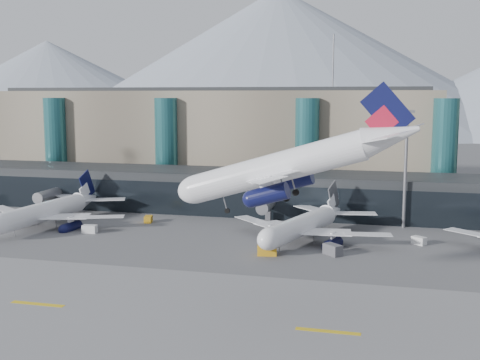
{
  "coord_description": "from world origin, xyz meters",
  "views": [
    {
      "loc": [
        26.65,
        -85.72,
        28.64
      ],
      "look_at": [
        -2.9,
        32.0,
        11.57
      ],
      "focal_mm": 45.0,
      "sensor_mm": 36.0,
      "label": 1
    }
  ],
  "objects_px": {
    "jet_parked_left": "(53,204)",
    "jet_parked_mid": "(309,217)",
    "veh_g": "(419,241)",
    "veh_h": "(267,250)",
    "veh_c": "(333,250)",
    "veh_b": "(148,219)",
    "lightmast_mid": "(406,162)",
    "veh_a": "(90,229)",
    "hero_jet": "(299,157)"
  },
  "relations": [
    {
      "from": "jet_parked_mid",
      "to": "veh_h",
      "type": "relative_size",
      "value": 10.53
    },
    {
      "from": "jet_parked_left",
      "to": "veh_c",
      "type": "relative_size",
      "value": 10.52
    },
    {
      "from": "veh_b",
      "to": "veh_c",
      "type": "relative_size",
      "value": 0.72
    },
    {
      "from": "veh_c",
      "to": "veh_g",
      "type": "bearing_deg",
      "value": 81.88
    },
    {
      "from": "veh_g",
      "to": "jet_parked_left",
      "type": "bearing_deg",
      "value": -142.55
    },
    {
      "from": "jet_parked_left",
      "to": "veh_a",
      "type": "height_order",
      "value": "jet_parked_left"
    },
    {
      "from": "lightmast_mid",
      "to": "jet_parked_left",
      "type": "xyz_separation_m",
      "value": [
        -76.12,
        -15.48,
        -9.83
      ]
    },
    {
      "from": "veh_g",
      "to": "veh_h",
      "type": "distance_m",
      "value": 30.87
    },
    {
      "from": "jet_parked_left",
      "to": "veh_a",
      "type": "bearing_deg",
      "value": -110.77
    },
    {
      "from": "hero_jet",
      "to": "jet_parked_left",
      "type": "relative_size",
      "value": 0.92
    },
    {
      "from": "veh_b",
      "to": "veh_g",
      "type": "distance_m",
      "value": 59.32
    },
    {
      "from": "hero_jet",
      "to": "lightmast_mid",
      "type": "bearing_deg",
      "value": 81.64
    },
    {
      "from": "jet_parked_left",
      "to": "veh_h",
      "type": "bearing_deg",
      "value": -99.63
    },
    {
      "from": "jet_parked_mid",
      "to": "veh_g",
      "type": "xyz_separation_m",
      "value": [
        21.47,
        0.56,
        -3.65
      ]
    },
    {
      "from": "veh_b",
      "to": "veh_h",
      "type": "relative_size",
      "value": 0.74
    },
    {
      "from": "veh_b",
      "to": "veh_h",
      "type": "distance_m",
      "value": 38.47
    },
    {
      "from": "jet_parked_mid",
      "to": "veh_b",
      "type": "height_order",
      "value": "jet_parked_mid"
    },
    {
      "from": "hero_jet",
      "to": "veh_b",
      "type": "xyz_separation_m",
      "value": [
        -41.67,
        49.13,
        -20.16
      ]
    },
    {
      "from": "veh_b",
      "to": "veh_g",
      "type": "xyz_separation_m",
      "value": [
        58.97,
        -6.43,
        0.03
      ]
    },
    {
      "from": "veh_a",
      "to": "veh_g",
      "type": "bearing_deg",
      "value": 1.15
    },
    {
      "from": "veh_b",
      "to": "veh_a",
      "type": "bearing_deg",
      "value": 137.24
    },
    {
      "from": "veh_a",
      "to": "veh_g",
      "type": "distance_m",
      "value": 67.1
    },
    {
      "from": "lightmast_mid",
      "to": "jet_parked_mid",
      "type": "bearing_deg",
      "value": -140.33
    },
    {
      "from": "veh_c",
      "to": "jet_parked_mid",
      "type": "bearing_deg",
      "value": 162.28
    },
    {
      "from": "veh_a",
      "to": "veh_h",
      "type": "relative_size",
      "value": 0.86
    },
    {
      "from": "veh_a",
      "to": "jet_parked_left",
      "type": "bearing_deg",
      "value": 148.78
    },
    {
      "from": "jet_parked_left",
      "to": "veh_c",
      "type": "xyz_separation_m",
      "value": [
        63.29,
        -11.42,
        -3.6
      ]
    },
    {
      "from": "jet_parked_left",
      "to": "veh_b",
      "type": "bearing_deg",
      "value": -64.82
    },
    {
      "from": "veh_g",
      "to": "veh_h",
      "type": "relative_size",
      "value": 0.77
    },
    {
      "from": "lightmast_mid",
      "to": "veh_h",
      "type": "bearing_deg",
      "value": -129.05
    },
    {
      "from": "veh_a",
      "to": "hero_jet",
      "type": "bearing_deg",
      "value": -40.6
    },
    {
      "from": "jet_parked_left",
      "to": "jet_parked_mid",
      "type": "relative_size",
      "value": 1.03
    },
    {
      "from": "hero_jet",
      "to": "jet_parked_left",
      "type": "bearing_deg",
      "value": 151.37
    },
    {
      "from": "hero_jet",
      "to": "jet_parked_mid",
      "type": "xyz_separation_m",
      "value": [
        -4.17,
        42.14,
        -16.48
      ]
    },
    {
      "from": "jet_parked_mid",
      "to": "veh_h",
      "type": "distance_m",
      "value": 15.82
    },
    {
      "from": "veh_h",
      "to": "veh_g",
      "type": "bearing_deg",
      "value": 18.84
    },
    {
      "from": "veh_c",
      "to": "veh_g",
      "type": "distance_m",
      "value": 19.52
    },
    {
      "from": "jet_parked_left",
      "to": "jet_parked_mid",
      "type": "height_order",
      "value": "jet_parked_left"
    },
    {
      "from": "veh_a",
      "to": "veh_c",
      "type": "bearing_deg",
      "value": -10.38
    },
    {
      "from": "veh_b",
      "to": "veh_c",
      "type": "height_order",
      "value": "veh_c"
    },
    {
      "from": "jet_parked_mid",
      "to": "veh_a",
      "type": "height_order",
      "value": "jet_parked_mid"
    },
    {
      "from": "lightmast_mid",
      "to": "veh_b",
      "type": "relative_size",
      "value": 9.93
    },
    {
      "from": "lightmast_mid",
      "to": "hero_jet",
      "type": "distance_m",
      "value": 59.91
    },
    {
      "from": "veh_a",
      "to": "veh_h",
      "type": "bearing_deg",
      "value": -16.42
    },
    {
      "from": "hero_jet",
      "to": "veh_h",
      "type": "xyz_separation_m",
      "value": [
        -9.7,
        27.73,
        -19.95
      ]
    },
    {
      "from": "veh_c",
      "to": "veh_h",
      "type": "distance_m",
      "value": 11.91
    },
    {
      "from": "veh_c",
      "to": "lightmast_mid",
      "type": "bearing_deg",
      "value": 108.93
    },
    {
      "from": "veh_c",
      "to": "veh_g",
      "type": "relative_size",
      "value": 1.34
    },
    {
      "from": "hero_jet",
      "to": "veh_b",
      "type": "distance_m",
      "value": 67.51
    },
    {
      "from": "veh_c",
      "to": "veh_h",
      "type": "height_order",
      "value": "veh_c"
    }
  ]
}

